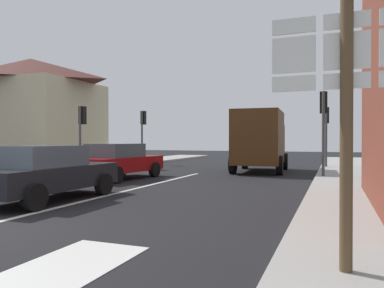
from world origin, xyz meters
name	(u,v)px	position (x,y,z in m)	size (l,w,h in m)	color
ground_plane	(181,178)	(0.00, 10.00, 0.00)	(80.00, 80.00, 0.00)	black
sidewalk_right	(362,189)	(6.97, 8.00, 0.07)	(3.07, 44.00, 0.14)	#9E9B96
sidewalk_left	(21,175)	(-6.97, 8.00, 0.07)	(3.07, 44.00, 0.14)	#9E9B96
lane_centre_stripe	(135,189)	(0.00, 6.00, 0.01)	(0.16, 12.00, 0.01)	silver
lane_turn_arrow	(67,266)	(2.99, -1.00, 0.01)	(1.20, 2.20, 0.01)	silver
clapboard_house_left	(31,111)	(-12.64, 14.49, 3.54)	(8.42, 7.46, 7.02)	beige
sedan_near	(45,172)	(-1.02, 3.00, 0.76)	(1.97, 4.20, 1.47)	black
sedan_far	(118,161)	(-2.18, 8.47, 0.76)	(2.25, 4.33, 1.47)	maroon
delivery_truck	(260,139)	(2.63, 14.10, 1.65)	(2.70, 5.10, 3.05)	#4C2D14
route_sign_post	(346,105)	(6.28, -0.32, 2.00)	(1.66, 0.14, 3.20)	brown
traffic_light_far_right	(326,123)	(5.74, 17.36, 2.56)	(0.30, 0.49, 3.46)	#47474C
traffic_light_far_left	(143,125)	(-5.74, 17.17, 2.63)	(0.30, 0.49, 3.56)	#47474C
traffic_light_near_right	(324,114)	(5.74, 11.62, 2.69)	(0.30, 0.49, 3.64)	#47474C
traffic_light_near_left	(82,123)	(-5.74, 10.74, 2.46)	(0.30, 0.49, 3.32)	#47474C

